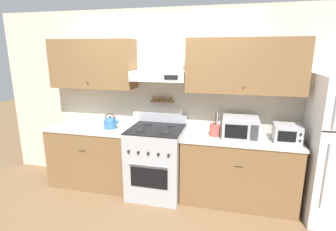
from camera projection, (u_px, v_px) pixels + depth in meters
ground_plane at (152, 202)px, 3.53m from camera, size 16.00×16.00×0.00m
wall_back at (165, 88)px, 3.71m from camera, size 5.20×0.46×2.55m
counter_left at (94, 155)px, 3.95m from camera, size 1.26×0.63×0.90m
counter_right at (238, 170)px, 3.46m from camera, size 1.48×0.63×0.90m
stove_range at (157, 161)px, 3.66m from camera, size 0.73×0.74×1.09m
tea_kettle at (110, 122)px, 3.74m from camera, size 0.23×0.18×0.22m
microwave at (240, 127)px, 3.33m from camera, size 0.44×0.39×0.26m
utensil_crock at (215, 130)px, 3.40m from camera, size 0.13×0.13×0.31m
toaster_oven at (287, 133)px, 3.19m from camera, size 0.31×0.30×0.21m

